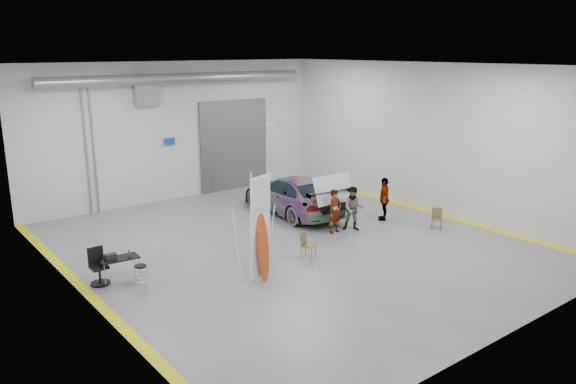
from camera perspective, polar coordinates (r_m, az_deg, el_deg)
ground at (r=19.27m, az=0.35°, el=-5.37°), size 16.00×16.00×0.00m
room_shell at (r=20.21m, az=-3.02°, el=7.44°), size 14.02×16.18×6.01m
sedan_car at (r=22.73m, az=0.46°, el=-0.27°), size 2.64×5.45×1.53m
person_a at (r=20.34m, az=4.79°, el=-1.97°), size 0.61×0.43×1.61m
person_b at (r=20.69m, az=6.69°, el=-1.68°), size 1.01×1.00×1.65m
person_c at (r=22.11m, az=9.75°, el=-0.68°), size 1.00×0.95×1.69m
surfboard_display at (r=15.96m, az=-2.92°, el=-4.61°), size 0.89×0.46×3.28m
folding_chair_near at (r=18.00m, az=2.07°, el=-5.95°), size 0.53×0.57×0.85m
folding_chair_far at (r=21.52m, az=14.82°, el=-3.06°), size 0.51×0.59×0.78m
shop_stool at (r=16.39m, az=-14.69°, el=-8.30°), size 0.34×0.34×0.66m
work_table at (r=16.90m, az=-16.98°, el=-6.47°), size 1.13×0.63×0.89m
office_chair at (r=16.93m, az=-18.70°, el=-7.37°), size 0.56×0.56×1.05m
trunk_lid at (r=20.78m, az=4.55°, el=0.51°), size 1.78×1.08×0.04m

